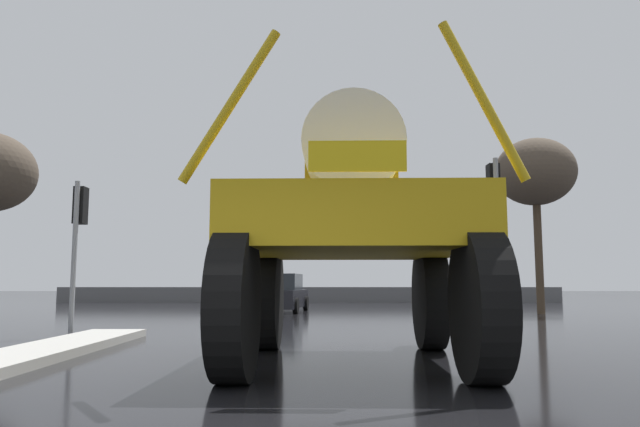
{
  "coord_description": "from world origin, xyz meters",
  "views": [
    {
      "loc": [
        0.63,
        -4.04,
        1.17
      ],
      "look_at": [
        0.64,
        7.32,
        2.5
      ],
      "focal_mm": 33.26,
      "sensor_mm": 36.0,
      "label": 1
    }
  ],
  "objects_px": {
    "oversize_sprayer": "(351,235)",
    "bare_tree_right": "(534,173)",
    "traffic_signal_near_left": "(78,223)",
    "sedan_ahead": "(279,294)",
    "traffic_signal_far_left": "(231,257)",
    "traffic_signal_near_right": "(494,206)"
  },
  "relations": [
    {
      "from": "oversize_sprayer",
      "to": "bare_tree_right",
      "type": "relative_size",
      "value": 0.82
    },
    {
      "from": "oversize_sprayer",
      "to": "traffic_signal_near_left",
      "type": "height_order",
      "value": "oversize_sprayer"
    },
    {
      "from": "oversize_sprayer",
      "to": "sedan_ahead",
      "type": "bearing_deg",
      "value": 9.04
    },
    {
      "from": "traffic_signal_near_left",
      "to": "bare_tree_right",
      "type": "xyz_separation_m",
      "value": [
        13.67,
        9.2,
        2.86
      ]
    },
    {
      "from": "sedan_ahead",
      "to": "traffic_signal_far_left",
      "type": "relative_size",
      "value": 1.23
    },
    {
      "from": "traffic_signal_near_left",
      "to": "traffic_signal_near_right",
      "type": "distance_m",
      "value": 9.34
    },
    {
      "from": "bare_tree_right",
      "to": "traffic_signal_far_left",
      "type": "bearing_deg",
      "value": 143.54
    },
    {
      "from": "sedan_ahead",
      "to": "traffic_signal_near_right",
      "type": "height_order",
      "value": "traffic_signal_near_right"
    },
    {
      "from": "oversize_sprayer",
      "to": "sedan_ahead",
      "type": "relative_size",
      "value": 1.29
    },
    {
      "from": "oversize_sprayer",
      "to": "traffic_signal_far_left",
      "type": "height_order",
      "value": "oversize_sprayer"
    },
    {
      "from": "traffic_signal_near_left",
      "to": "oversize_sprayer",
      "type": "bearing_deg",
      "value": -36.37
    },
    {
      "from": "sedan_ahead",
      "to": "traffic_signal_far_left",
      "type": "xyz_separation_m",
      "value": [
        -3.12,
        7.91,
        1.81
      ]
    },
    {
      "from": "sedan_ahead",
      "to": "traffic_signal_near_right",
      "type": "xyz_separation_m",
      "value": [
        5.53,
        -10.9,
        2.16
      ]
    },
    {
      "from": "traffic_signal_near_left",
      "to": "traffic_signal_far_left",
      "type": "height_order",
      "value": "traffic_signal_far_left"
    },
    {
      "from": "sedan_ahead",
      "to": "oversize_sprayer",
      "type": "bearing_deg",
      "value": -165.52
    },
    {
      "from": "oversize_sprayer",
      "to": "traffic_signal_near_left",
      "type": "xyz_separation_m",
      "value": [
        -5.88,
        4.33,
        0.61
      ]
    },
    {
      "from": "sedan_ahead",
      "to": "traffic_signal_near_left",
      "type": "xyz_separation_m",
      "value": [
        -3.79,
        -10.89,
        1.78
      ]
    },
    {
      "from": "oversize_sprayer",
      "to": "traffic_signal_near_right",
      "type": "xyz_separation_m",
      "value": [
        3.45,
        4.32,
        0.99
      ]
    },
    {
      "from": "sedan_ahead",
      "to": "traffic_signal_near_left",
      "type": "distance_m",
      "value": 11.67
    },
    {
      "from": "traffic_signal_near_right",
      "to": "bare_tree_right",
      "type": "bearing_deg",
      "value": 64.75
    },
    {
      "from": "traffic_signal_far_left",
      "to": "bare_tree_right",
      "type": "bearing_deg",
      "value": -36.46
    },
    {
      "from": "traffic_signal_far_left",
      "to": "bare_tree_right",
      "type": "relative_size",
      "value": 0.52
    }
  ]
}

